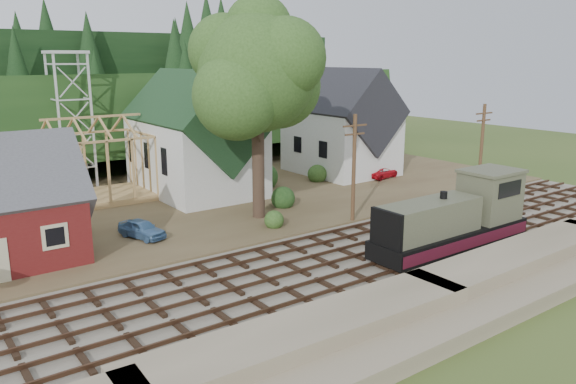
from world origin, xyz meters
TOP-DOWN VIEW (x-y plane):
  - ground at (0.00, 0.00)m, footprint 140.00×140.00m
  - embankment at (0.00, -8.50)m, footprint 64.00×5.00m
  - railroad_bed at (0.00, 0.00)m, footprint 64.00×11.00m
  - village_flat at (0.00, 18.00)m, footprint 64.00×26.00m
  - hillside at (0.00, 42.00)m, footprint 70.00×28.96m
  - ridge at (0.00, 58.00)m, footprint 80.00×20.00m
  - church at (2.00, 19.68)m, footprint 8.40×15.17m
  - farmhouse at (18.00, 19.00)m, footprint 8.40×10.80m
  - timber_frame at (-6.00, 22.00)m, footprint 8.20×6.20m
  - lattice_tower at (-6.00, 28.00)m, footprint 3.20×3.20m
  - big_tree at (2.17, 10.08)m, footprint 10.90×8.40m
  - telegraph_pole_near at (7.00, 5.20)m, footprint 2.20×0.28m
  - telegraph_pole_far at (22.00, 5.20)m, footprint 2.20×0.28m
  - locomotive at (8.11, -3.00)m, footprint 11.72×2.93m
  - car_blue at (-6.94, 10.37)m, footprint 2.50×3.86m
  - car_red at (19.41, 14.46)m, footprint 4.12×2.44m

SIDE VIEW (x-z plane):
  - ground at x=0.00m, z-range 0.00..0.00m
  - embankment at x=0.00m, z-range -0.80..0.80m
  - hillside at x=0.00m, z-range -6.37..6.37m
  - ridge at x=0.00m, z-range -6.00..6.00m
  - railroad_bed at x=0.00m, z-range 0.00..0.16m
  - village_flat at x=0.00m, z-range 0.00..0.30m
  - car_red at x=19.41m, z-range 0.30..1.38m
  - car_blue at x=-6.94m, z-range 0.30..1.52m
  - locomotive at x=8.11m, z-range -0.26..4.44m
  - timber_frame at x=-6.00m, z-range -0.23..6.76m
  - telegraph_pole_near at x=7.00m, z-range 0.25..8.25m
  - telegraph_pole_far at x=22.00m, z-range 0.25..8.25m
  - farmhouse at x=18.00m, z-range -0.43..10.17m
  - church at x=2.00m, z-range -1.32..11.68m
  - lattice_tower at x=-6.00m, z-range 3.97..16.10m
  - big_tree at x=2.17m, z-range 2.87..17.57m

